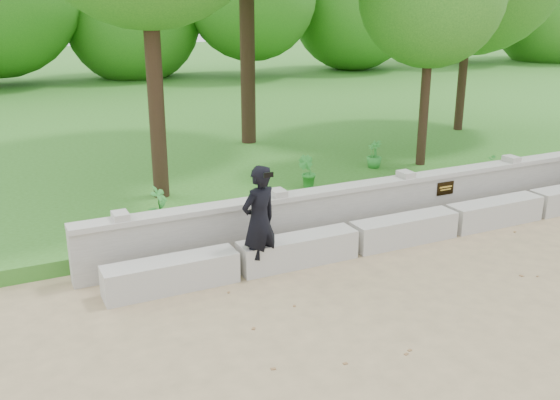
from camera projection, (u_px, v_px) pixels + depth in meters
The scene contains 9 objects.
ground at pixel (536, 274), 9.25m from camera, with size 80.00×80.00×0.00m, color tan.
lawn at pixel (212, 114), 21.17m from camera, with size 40.00×22.00×0.25m, color #30661A.
concrete_bench at pixel (451, 221), 10.80m from camera, with size 11.90×0.45×0.45m.
parapet_wall at pixel (427, 197), 11.32m from camera, with size 12.50×0.35×0.90m.
man_main at pixel (259, 221), 8.99m from camera, with size 0.70×0.65×1.68m.
shrub_a at pixel (159, 205), 10.47m from camera, with size 0.35×0.24×0.67m, color green.
shrub_b at pixel (307, 172), 12.52m from camera, with size 0.36×0.29×0.65m, color green.
shrub_c at pixel (499, 169), 12.92m from camera, with size 0.47×0.41×0.52m, color green.
shrub_d at pixel (374, 154), 13.98m from camera, with size 0.35×0.31×0.62m, color green.
Camera 1 is at (-7.12, -5.93, 3.92)m, focal length 40.00 mm.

